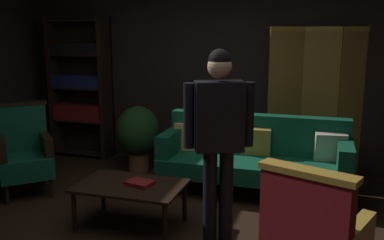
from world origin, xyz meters
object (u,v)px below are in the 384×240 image
Objects in this scene: folding_screen at (320,100)px; book_red_leather at (140,183)px; standing_figure at (219,131)px; coffee_table at (131,189)px; velvet_couch at (254,154)px; armchair_wing_left at (24,151)px; potted_plant at (138,134)px; bookshelf at (81,86)px.

folding_screen is 7.90× the size of book_red_leather.
coffee_table is at bearing 172.76° from standing_figure.
book_red_leather reaches higher than coffee_table.
book_red_leather is at bearing -126.66° from folding_screen.
folding_screen is 1.22m from velvet_couch.
armchair_wing_left reaches higher than velvet_couch.
velvet_couch reaches higher than potted_plant.
book_red_leather is at bearing -14.96° from armchair_wing_left.
folding_screen is at bearing 27.43° from armchair_wing_left.
armchair_wing_left is at bearing 165.04° from book_red_leather.
book_red_leather is at bearing -65.28° from potted_plant.
bookshelf is 2.05× the size of coffee_table.
velvet_couch is 2.04× the size of armchair_wing_left.
standing_figure reaches higher than velvet_couch.
velvet_couch is (2.70, -0.74, -0.59)m from bookshelf.
standing_figure is (-0.10, -1.36, 0.57)m from velvet_couch.
book_red_leather is (0.72, -1.56, -0.07)m from potted_plant.
folding_screen reaches higher than coffee_table.
armchair_wing_left is (-3.20, -1.66, -0.50)m from folding_screen.
bookshelf reaches higher than velvet_couch.
bookshelf is 2.86m from velvet_couch.
folding_screen is 2.36m from standing_figure.
armchair_wing_left is at bearing -129.58° from potted_plant.
standing_figure is (2.43, -0.56, 0.54)m from armchair_wing_left.
bookshelf is at bearing 130.87° from coffee_table.
folding_screen is 3.38m from bookshelf.
bookshelf is at bearing 141.04° from standing_figure.
velvet_couch is at bearing 85.94° from standing_figure.
potted_plant is 1.71m from book_red_leather.
book_red_leather is at bearing 171.08° from standing_figure.
standing_figure is at bearing -8.92° from book_red_leather.
velvet_couch is 1.63m from potted_plant.
velvet_couch is 1.25× the size of standing_figure.
folding_screen is at bearing 53.34° from book_red_leather.
bookshelf is 1.65m from armchair_wing_left.
potted_plant is (-1.60, 0.31, 0.05)m from velvet_couch.
coffee_table is at bearing -16.21° from armchair_wing_left.
folding_screen reaches higher than velvet_couch.
folding_screen reaches higher than standing_figure.
potted_plant is (1.10, -0.43, -0.54)m from bookshelf.
bookshelf reaches higher than coffee_table.
folding_screen reaches higher than book_red_leather.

